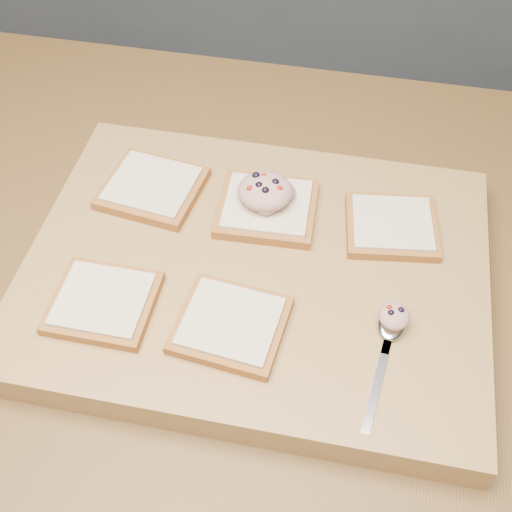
% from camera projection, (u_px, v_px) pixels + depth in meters
% --- Properties ---
extents(ground, '(4.00, 4.00, 0.00)m').
position_uv_depth(ground, '(333.00, 505.00, 1.50)').
color(ground, '#515459').
rests_on(ground, ground).
extents(island_counter, '(2.00, 0.80, 0.90)m').
position_uv_depth(island_counter, '(357.00, 422.00, 1.15)').
color(island_counter, slate).
rests_on(island_counter, ground).
extents(back_counter, '(3.60, 0.62, 0.94)m').
position_uv_depth(back_counter, '(402.00, 1.00, 2.02)').
color(back_counter, slate).
rests_on(back_counter, ground).
extents(cutting_board, '(0.54, 0.41, 0.04)m').
position_uv_depth(cutting_board, '(256.00, 273.00, 0.77)').
color(cutting_board, '#AB7D49').
rests_on(cutting_board, island_counter).
extents(bread_far_left, '(0.13, 0.12, 0.02)m').
position_uv_depth(bread_far_left, '(152.00, 187.00, 0.82)').
color(bread_far_left, '#A06629').
rests_on(bread_far_left, cutting_board).
extents(bread_far_center, '(0.12, 0.11, 0.02)m').
position_uv_depth(bread_far_center, '(267.00, 208.00, 0.80)').
color(bread_far_center, '#A06629').
rests_on(bread_far_center, cutting_board).
extents(bread_far_right, '(0.12, 0.11, 0.02)m').
position_uv_depth(bread_far_right, '(392.00, 226.00, 0.78)').
color(bread_far_right, '#A06629').
rests_on(bread_far_right, cutting_board).
extents(bread_near_left, '(0.11, 0.10, 0.02)m').
position_uv_depth(bread_near_left, '(103.00, 302.00, 0.71)').
color(bread_near_left, '#A06629').
rests_on(bread_near_left, cutting_board).
extents(bread_near_center, '(0.12, 0.12, 0.02)m').
position_uv_depth(bread_near_center, '(231.00, 324.00, 0.69)').
color(bread_near_center, '#A06629').
rests_on(bread_near_center, cutting_board).
extents(tuna_salad_dollop, '(0.07, 0.06, 0.03)m').
position_uv_depth(tuna_salad_dollop, '(265.00, 191.00, 0.78)').
color(tuna_salad_dollop, tan).
rests_on(tuna_salad_dollop, bread_far_center).
extents(spoon, '(0.04, 0.16, 0.01)m').
position_uv_depth(spoon, '(390.00, 332.00, 0.69)').
color(spoon, silver).
rests_on(spoon, cutting_board).
extents(spoon_salad, '(0.03, 0.04, 0.02)m').
position_uv_depth(spoon_salad, '(394.00, 316.00, 0.68)').
color(spoon_salad, tan).
rests_on(spoon_salad, spoon).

